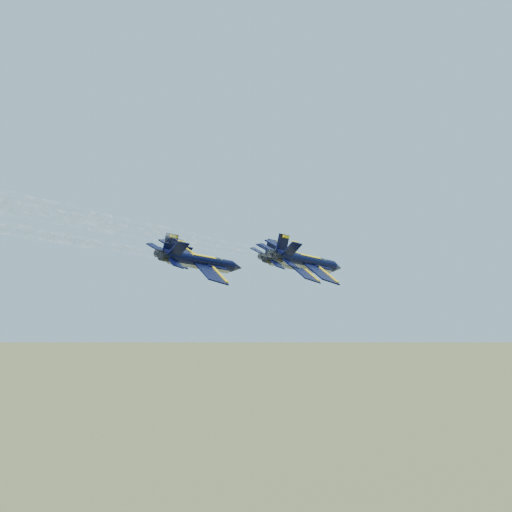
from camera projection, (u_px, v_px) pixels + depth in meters
The scene contains 4 objects.
jet_lead at pixel (293, 263), 124.96m from camera, with size 12.72×18.90×7.02m.
jet_left at pixel (203, 263), 123.89m from camera, with size 12.72×18.90×7.02m.
jet_right at pixel (308, 261), 108.86m from camera, with size 12.72×18.90×7.02m.
jet_slot at pixel (201, 261), 107.51m from camera, with size 12.72×18.90×7.02m.
Camera 1 is at (53.16, -105.23, 98.05)m, focal length 50.00 mm.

